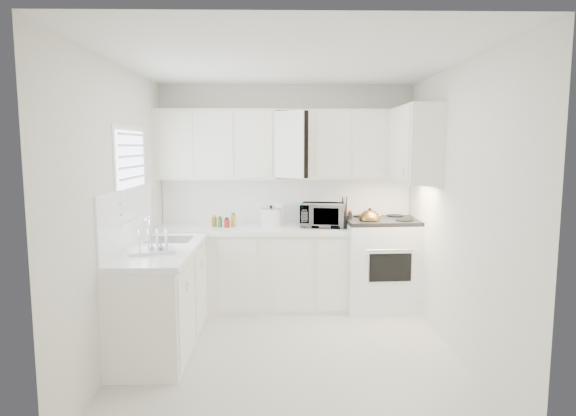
{
  "coord_description": "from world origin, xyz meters",
  "views": [
    {
      "loc": [
        -0.1,
        -4.33,
        1.88
      ],
      "look_at": [
        0.0,
        0.7,
        1.25
      ],
      "focal_mm": 30.73,
      "sensor_mm": 36.0,
      "label": 1
    }
  ],
  "objects_px": {
    "utensil_crock": "(344,212)",
    "dish_rack": "(152,240)",
    "tea_kettle": "(370,219)",
    "microwave": "(323,212)",
    "stove": "(382,251)",
    "rice_cooker": "(271,216)"
  },
  "relations": [
    {
      "from": "stove",
      "to": "microwave",
      "type": "distance_m",
      "value": 0.83
    },
    {
      "from": "stove",
      "to": "rice_cooker",
      "type": "bearing_deg",
      "value": 173.27
    },
    {
      "from": "tea_kettle",
      "to": "rice_cooker",
      "type": "xyz_separation_m",
      "value": [
        -1.11,
        0.24,
        -0.0
      ]
    },
    {
      "from": "tea_kettle",
      "to": "microwave",
      "type": "relative_size",
      "value": 0.59
    },
    {
      "from": "microwave",
      "to": "utensil_crock",
      "type": "relative_size",
      "value": 1.32
    },
    {
      "from": "rice_cooker",
      "to": "dish_rack",
      "type": "relative_size",
      "value": 0.63
    },
    {
      "from": "utensil_crock",
      "to": "microwave",
      "type": "bearing_deg",
      "value": 154.03
    },
    {
      "from": "stove",
      "to": "microwave",
      "type": "relative_size",
      "value": 2.7
    },
    {
      "from": "tea_kettle",
      "to": "microwave",
      "type": "distance_m",
      "value": 0.55
    },
    {
      "from": "utensil_crock",
      "to": "dish_rack",
      "type": "xyz_separation_m",
      "value": [
        -1.87,
        -1.24,
        -0.08
      ]
    },
    {
      "from": "dish_rack",
      "to": "rice_cooker",
      "type": "bearing_deg",
      "value": 37.02
    },
    {
      "from": "tea_kettle",
      "to": "dish_rack",
      "type": "xyz_separation_m",
      "value": [
        -2.15,
        -1.16,
        -0.02
      ]
    },
    {
      "from": "microwave",
      "to": "stove",
      "type": "bearing_deg",
      "value": 7.47
    },
    {
      "from": "rice_cooker",
      "to": "utensil_crock",
      "type": "xyz_separation_m",
      "value": [
        0.84,
        -0.16,
        0.06
      ]
    },
    {
      "from": "tea_kettle",
      "to": "utensil_crock",
      "type": "relative_size",
      "value": 0.78
    },
    {
      "from": "microwave",
      "to": "utensil_crock",
      "type": "height_order",
      "value": "utensil_crock"
    },
    {
      "from": "tea_kettle",
      "to": "dish_rack",
      "type": "bearing_deg",
      "value": -154.1
    },
    {
      "from": "stove",
      "to": "utensil_crock",
      "type": "bearing_deg",
      "value": -173.26
    },
    {
      "from": "stove",
      "to": "tea_kettle",
      "type": "distance_m",
      "value": 0.47
    },
    {
      "from": "rice_cooker",
      "to": "dish_rack",
      "type": "bearing_deg",
      "value": -141.96
    },
    {
      "from": "microwave",
      "to": "utensil_crock",
      "type": "xyz_separation_m",
      "value": [
        0.24,
        -0.12,
        0.02
      ]
    },
    {
      "from": "stove",
      "to": "rice_cooker",
      "type": "xyz_separation_m",
      "value": [
        -1.29,
        0.08,
        0.4
      ]
    }
  ]
}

